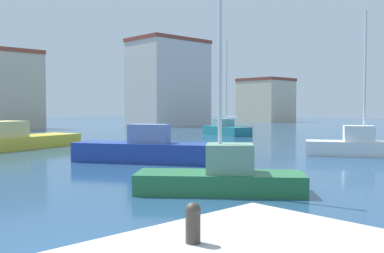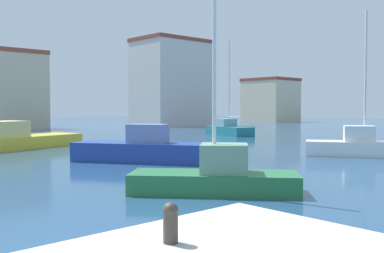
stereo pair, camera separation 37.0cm
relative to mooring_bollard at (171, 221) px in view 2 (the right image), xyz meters
The scene contains 10 objects.
water 26.26m from the mooring_bollard, 56.43° to the left, with size 160.00×160.00×0.00m, color navy.
mooring_bollard is the anchor object (origin of this frame).
sailboat_white_inner_mooring 20.10m from the mooring_bollard, 19.73° to the left, with size 4.56×5.93×7.68m.
motorboat_yellow_distant_east 24.61m from the mooring_bollard, 74.19° to the left, with size 9.38×5.05×1.76m.
motorboat_blue_behind_lamppost 15.39m from the mooring_bollard, 54.37° to the left, with size 5.39×7.04×1.80m.
sailboat_green_outer_mooring 7.83m from the mooring_bollard, 40.09° to the left, with size 4.64×4.89×6.34m.
sailboat_teal_near_pier 36.06m from the mooring_bollard, 41.66° to the left, with size 3.33×5.92×8.78m.
yacht_club 53.69m from the mooring_bollard, 71.71° to the left, with size 6.97×6.90×9.52m.
warehouse_block 59.04m from the mooring_bollard, 50.06° to the left, with size 10.49×7.52×12.37m.
waterfront_apartments 76.38m from the mooring_bollard, 36.57° to the left, with size 7.61×8.21×7.83m.
Camera 2 is at (-3.11, -6.20, 2.60)m, focal length 41.46 mm.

